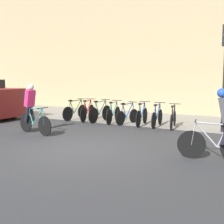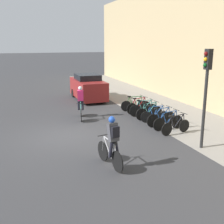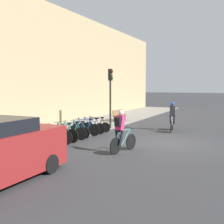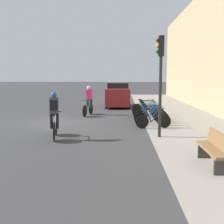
% 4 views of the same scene
% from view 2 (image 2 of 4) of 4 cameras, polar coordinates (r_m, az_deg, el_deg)
% --- Properties ---
extents(ground, '(200.00, 200.00, 0.00)m').
position_cam_2_polar(ground, '(12.86, -9.36, -4.85)').
color(ground, '#333335').
extents(kerb_strip, '(44.00, 4.50, 0.01)m').
position_cam_2_polar(kerb_strip, '(15.45, 16.08, -1.98)').
color(kerb_strip, gray).
rests_on(kerb_strip, ground).
extents(cyclist_pink, '(1.78, 0.58, 1.79)m').
position_cam_2_polar(cyclist_pink, '(15.53, -6.40, 2.16)').
color(cyclist_pink, black).
rests_on(cyclist_pink, ground).
extents(cyclist_grey, '(1.75, 0.53, 1.80)m').
position_cam_2_polar(cyclist_grey, '(9.30, 0.00, -5.97)').
color(cyclist_grey, black).
rests_on(cyclist_grey, ground).
extents(parked_bike_0, '(0.46, 1.69, 0.96)m').
position_cam_2_polar(parked_bike_0, '(17.21, 4.54, 1.51)').
color(parked_bike_0, black).
rests_on(parked_bike_0, ground).
extents(parked_bike_1, '(0.50, 1.68, 0.98)m').
position_cam_2_polar(parked_bike_1, '(16.61, 5.49, 1.07)').
color(parked_bike_1, black).
rests_on(parked_bike_1, ground).
extents(parked_bike_2, '(0.46, 1.73, 0.98)m').
position_cam_2_polar(parked_bike_2, '(16.03, 6.49, 0.56)').
color(parked_bike_2, black).
rests_on(parked_bike_2, ground).
extents(parked_bike_3, '(0.46, 1.69, 0.97)m').
position_cam_2_polar(parked_bike_3, '(15.45, 7.57, -0.02)').
color(parked_bike_3, black).
rests_on(parked_bike_3, ground).
extents(parked_bike_4, '(0.48, 1.53, 0.94)m').
position_cam_2_polar(parked_bike_4, '(14.89, 8.73, -0.69)').
color(parked_bike_4, black).
rests_on(parked_bike_4, ground).
extents(parked_bike_5, '(0.46, 1.72, 0.97)m').
position_cam_2_polar(parked_bike_5, '(14.31, 9.99, -1.24)').
color(parked_bike_5, black).
rests_on(parked_bike_5, ground).
extents(parked_bike_6, '(0.46, 1.70, 0.96)m').
position_cam_2_polar(parked_bike_6, '(13.76, 11.35, -1.96)').
color(parked_bike_6, black).
rests_on(parked_bike_6, ground).
extents(parked_bike_7, '(0.47, 1.64, 0.94)m').
position_cam_2_polar(parked_bike_7, '(13.22, 12.82, -2.77)').
color(parked_bike_7, black).
rests_on(parked_bike_7, ground).
extents(traffic_light_pole, '(0.26, 0.30, 3.88)m').
position_cam_2_polar(traffic_light_pole, '(11.27, 18.60, 5.91)').
color(traffic_light_pole, black).
rests_on(traffic_light_pole, ground).
extents(parked_car, '(4.30, 1.84, 1.85)m').
position_cam_2_polar(parked_car, '(20.58, -4.90, 4.99)').
color(parked_car, maroon).
rests_on(parked_car, ground).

